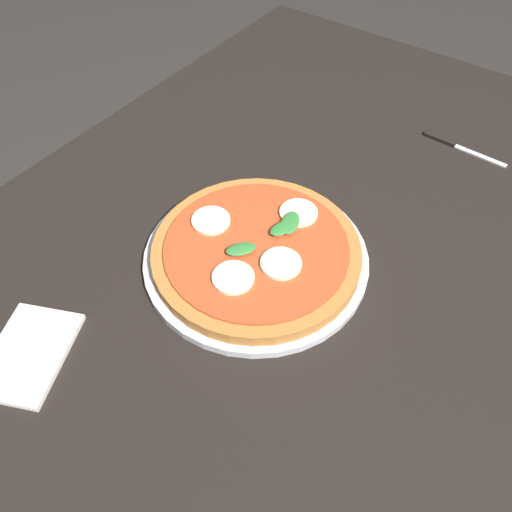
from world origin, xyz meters
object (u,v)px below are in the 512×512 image
object	(u,v)px
serving_tray	(256,258)
pizza	(256,251)
knife	(454,145)
napkin	(28,354)
dining_table	(294,312)

from	to	relation	value
serving_tray	pizza	size ratio (longest dim) A/B	1.09
knife	serving_tray	bearing A→B (deg)	162.77
pizza	napkin	xyz separation A→B (m)	(-0.28, 0.14, -0.02)
pizza	napkin	world-z (taller)	pizza
serving_tray	napkin	distance (m)	0.31
dining_table	knife	size ratio (longest dim) A/B	9.16
dining_table	pizza	size ratio (longest dim) A/B	4.72
dining_table	pizza	distance (m)	0.14
serving_tray	knife	xyz separation A→B (m)	(0.41, -0.13, -0.00)
dining_table	serving_tray	bearing A→B (deg)	107.41
dining_table	serving_tray	size ratio (longest dim) A/B	4.34
napkin	knife	bearing A→B (deg)	-20.84
serving_tray	knife	world-z (taller)	serving_tray
pizza	napkin	distance (m)	0.31
serving_tray	pizza	distance (m)	0.02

